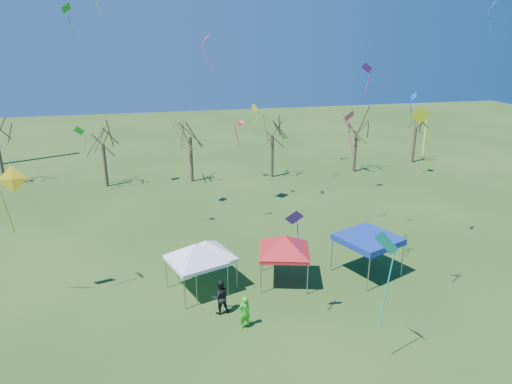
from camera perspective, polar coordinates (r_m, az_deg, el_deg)
ground at (r=25.82m, az=2.65°, el=-14.56°), size 140.00×140.00×0.00m
tree_1 at (r=46.37m, az=-18.80°, el=7.52°), size 3.42×3.42×7.54m
tree_2 at (r=45.89m, az=-8.33°, el=8.85°), size 3.71×3.71×8.18m
tree_3 at (r=47.00m, az=2.09°, el=9.02°), size 3.59×3.59×7.91m
tree_4 at (r=50.15m, az=12.59°, el=9.19°), size 3.58×3.58×7.89m
tree_5 at (r=55.99m, az=19.55°, el=9.22°), size 3.39×3.39×7.46m
tent_white_west at (r=26.29m, az=-7.61°, el=-6.87°), size 3.81×3.81×3.56m
tent_white_mid at (r=26.79m, az=-6.30°, el=-6.46°), size 3.70×3.70×3.47m
tent_red at (r=27.08m, az=3.59°, el=-5.88°), size 3.91×3.91×3.58m
tent_blue at (r=29.05m, az=13.85°, el=-5.78°), size 4.25×4.25×2.56m
person_dark at (r=25.17m, az=-4.50°, el=-12.93°), size 1.03×0.85×1.96m
person_green at (r=24.07m, az=-1.45°, el=-14.77°), size 0.74×0.59×1.79m
kite_2 at (r=43.29m, az=-22.66°, el=20.43°), size 1.26×1.35×2.74m
kite_13 at (r=45.07m, az=-21.20°, el=7.15°), size 1.29×1.05×2.84m
kite_27 at (r=23.60m, az=19.88°, el=8.95°), size 1.00×0.84×2.39m
kite_1 at (r=22.03m, az=4.81°, el=-3.20°), size 1.07×0.63×2.32m
kite_17 at (r=28.21m, az=11.54°, el=9.17°), size 1.10×0.97×2.83m
kite_18 at (r=31.54m, az=13.72°, el=14.79°), size 0.85×0.96×2.11m
kite_12 at (r=48.89m, az=19.05°, el=11.18°), size 0.65×1.07×3.22m
kite_11 at (r=36.05m, az=-6.26°, el=18.44°), size 1.25×1.63×3.17m
kite_22 at (r=45.80m, az=-2.04°, el=8.50°), size 1.04×1.03×2.73m
kite_14 at (r=26.41m, az=-28.19°, el=1.34°), size 1.44×1.03×3.83m
kite_9 at (r=22.03m, az=27.45°, el=19.92°), size 0.62×0.70×1.59m
kite_19 at (r=39.28m, az=-0.16°, el=10.41°), size 0.67×0.81×2.18m
kite_5 at (r=20.17m, az=16.06°, el=-6.19°), size 1.14×1.56×4.54m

